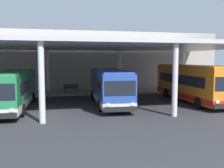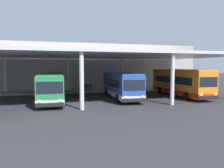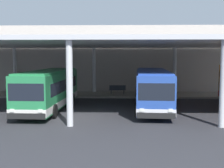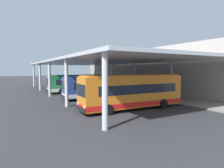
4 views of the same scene
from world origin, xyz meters
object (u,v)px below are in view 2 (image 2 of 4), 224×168
object	(u,v)px
bus_nearest_bay	(52,87)
bus_middle_bay	(180,82)
bench_waiting	(87,87)
bus_second_bay	(121,85)

from	to	relation	value
bus_nearest_bay	bus_middle_bay	distance (m)	16.44
bus_middle_bay	bench_waiting	size ratio (longest dim) A/B	6.32
bus_second_bay	bus_middle_bay	bearing A→B (deg)	-1.58
bus_nearest_bay	bus_middle_bay	bearing A→B (deg)	0.68
bus_nearest_bay	bus_second_bay	distance (m)	8.27
bus_second_bay	bench_waiting	xyz separation A→B (m)	(-2.92, 8.44, -0.99)
bus_second_bay	bench_waiting	distance (m)	8.99
bus_middle_bay	bench_waiting	bearing A→B (deg)	142.02
bus_second_bay	bus_middle_bay	world-z (taller)	bus_middle_bay
bus_second_bay	bus_middle_bay	distance (m)	8.18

